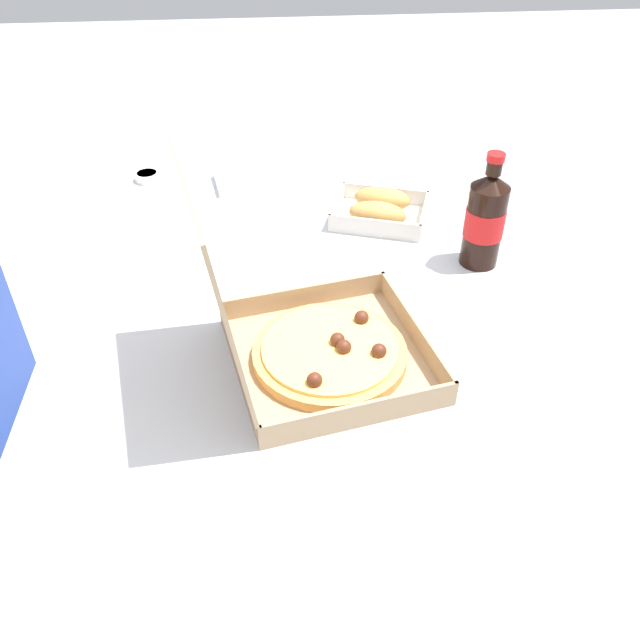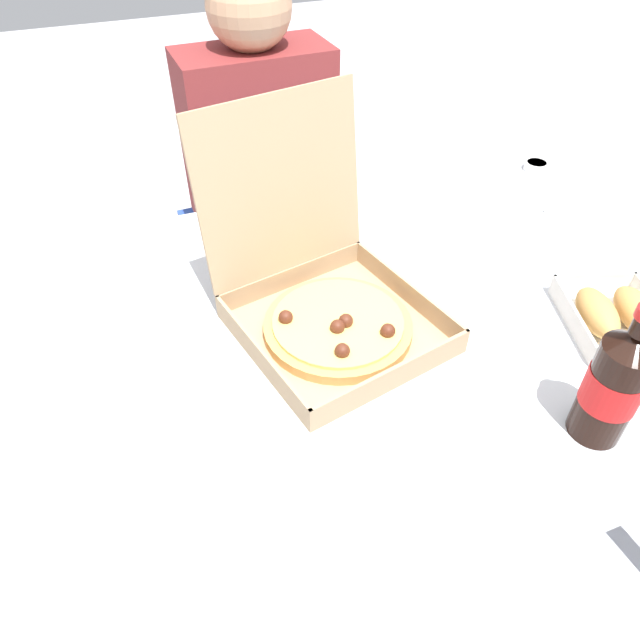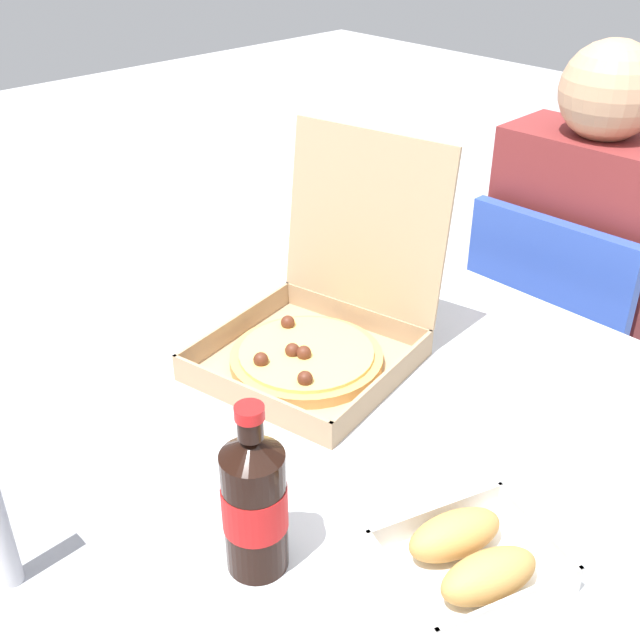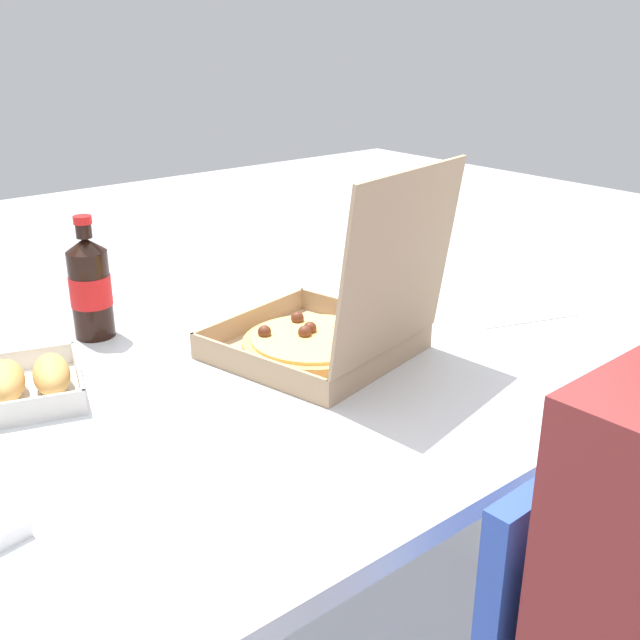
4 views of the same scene
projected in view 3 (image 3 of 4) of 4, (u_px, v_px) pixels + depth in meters
name	position (u px, v px, depth m)	size (l,w,h in m)	color
dining_table	(331.00, 408.00, 1.26)	(1.44, 0.90, 0.72)	silver
chair	(560.00, 350.00, 1.74)	(0.41, 0.41, 0.83)	#2D4CAD
diner_person	(589.00, 260.00, 1.67)	(0.37, 0.41, 1.15)	#333847
pizza_box_open	(317.00, 332.00, 1.24)	(0.36, 0.39, 0.34)	tan
bread_side_box	(471.00, 558.00, 0.87)	(0.20, 0.23, 0.06)	white
cola_bottle	(255.00, 502.00, 0.85)	(0.07, 0.07, 0.22)	black
paper_menu	(194.00, 261.00, 1.57)	(0.21, 0.15, 0.00)	white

